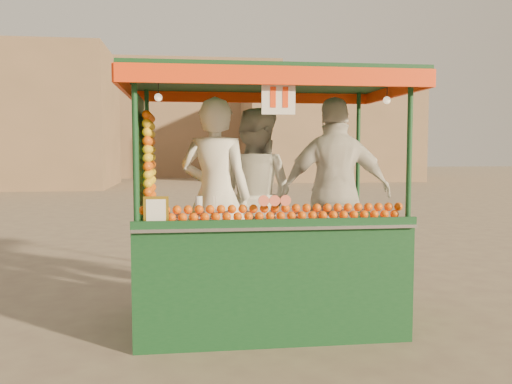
{
  "coord_description": "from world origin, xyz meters",
  "views": [
    {
      "loc": [
        -0.73,
        -5.01,
        1.64
      ],
      "look_at": [
        -0.07,
        0.05,
        1.24
      ],
      "focal_mm": 37.71,
      "sensor_mm": 36.0,
      "label": 1
    }
  ],
  "objects": [
    {
      "name": "ground",
      "position": [
        0.0,
        0.0,
        0.0
      ],
      "size": [
        90.0,
        90.0,
        0.0
      ],
      "primitive_type": "plane",
      "color": "#6B594D",
      "rests_on": "ground"
    },
    {
      "name": "building_right",
      "position": [
        7.0,
        24.0,
        2.5
      ],
      "size": [
        9.0,
        6.0,
        5.0
      ],
      "primitive_type": "cube",
      "color": "#8B694F",
      "rests_on": "ground"
    },
    {
      "name": "building_center",
      "position": [
        -2.0,
        30.0,
        3.5
      ],
      "size": [
        14.0,
        7.0,
        7.0
      ],
      "primitive_type": "cube",
      "color": "#8B694F",
      "rests_on": "ground"
    },
    {
      "name": "juice_cart",
      "position": [
        -0.06,
        -0.14,
        0.75
      ],
      "size": [
        2.56,
        1.66,
        2.33
      ],
      "color": "#0F391A",
      "rests_on": "ground"
    },
    {
      "name": "vendor_left",
      "position": [
        -0.45,
        0.1,
        1.2
      ],
      "size": [
        0.79,
        0.64,
        1.86
      ],
      "rotation": [
        0.0,
        0.0,
        2.81
      ],
      "color": "white",
      "rests_on": "ground"
    },
    {
      "name": "vendor_middle",
      "position": [
        -0.04,
        0.38,
        1.16
      ],
      "size": [
        1.1,
        1.06,
        1.78
      ],
      "rotation": [
        0.0,
        0.0,
        2.49
      ],
      "color": "beige",
      "rests_on": "ground"
    },
    {
      "name": "vendor_right",
      "position": [
        0.74,
        0.12,
        1.21
      ],
      "size": [
        1.12,
        0.51,
        1.88
      ],
      "rotation": [
        0.0,
        0.0,
        3.1
      ],
      "color": "silver",
      "rests_on": "ground"
    }
  ]
}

